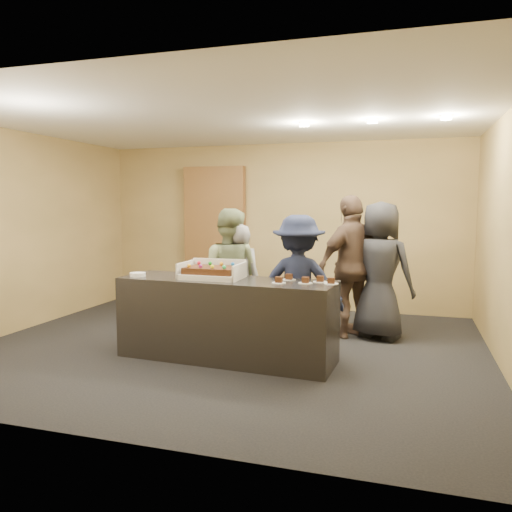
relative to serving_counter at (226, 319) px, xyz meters
name	(u,v)px	position (x,y,z in m)	size (l,w,h in m)	color
room	(228,236)	(-0.13, 0.43, 0.90)	(6.04, 6.00, 2.70)	black
serving_counter	(226,319)	(0.00, 0.00, 0.00)	(2.40, 0.70, 0.90)	black
storage_cabinet	(215,236)	(-1.26, 2.84, 0.72)	(1.07, 0.15, 2.35)	brown
cake_box	(213,274)	(-0.17, 0.02, 0.50)	(0.67, 0.46, 0.20)	white
sheet_cake	(212,270)	(-0.17, 0.00, 0.55)	(0.57, 0.39, 0.11)	#38190C
plate_stack	(138,275)	(-1.03, -0.10, 0.47)	(0.18, 0.18, 0.04)	white
slice_a	(279,281)	(0.63, -0.10, 0.47)	(0.15, 0.15, 0.07)	white
slice_b	(289,278)	(0.68, 0.14, 0.47)	(0.15, 0.15, 0.07)	white
slice_c	(305,281)	(0.89, -0.04, 0.47)	(0.15, 0.15, 0.07)	white
slice_d	(320,280)	(1.03, 0.08, 0.47)	(0.15, 0.15, 0.07)	white
slice_e	(331,282)	(1.16, 0.00, 0.47)	(0.15, 0.15, 0.07)	white
person_server_grey	(239,283)	(-0.09, 0.70, 0.29)	(0.54, 0.35, 1.48)	gray
person_sage_man	(228,276)	(-0.21, 0.66, 0.38)	(0.81, 0.63, 1.67)	gray
person_navy_man	(298,285)	(0.71, 0.45, 0.35)	(1.03, 0.59, 1.60)	#181E38
person_brown_extra	(352,266)	(1.21, 1.40, 0.47)	(1.08, 0.45, 1.84)	brown
person_dark_suit	(380,270)	(1.57, 1.40, 0.43)	(0.86, 0.56, 1.76)	#232327
ceiling_spotlights	(372,122)	(1.47, 0.93, 2.22)	(1.72, 0.12, 0.03)	#FFEAC6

